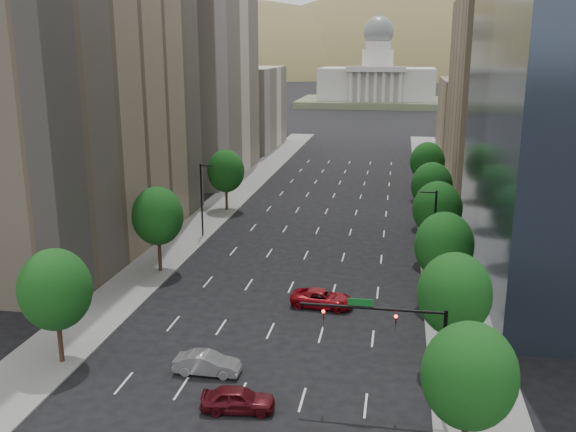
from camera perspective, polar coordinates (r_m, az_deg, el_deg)
The scene contains 23 objects.
sidewalk_left at distance 75.32m, azimuth -10.16°, elevation -2.75°, with size 6.00×200.00×0.15m, color slate.
sidewalk_right at distance 71.20m, azimuth 14.07°, elevation -4.01°, with size 6.00×200.00×0.15m, color slate.
midrise_cream_left at distance 115.77m, azimuth -7.73°, elevation 12.22°, with size 14.00×30.00×35.00m, color beige.
filler_left at distance 148.09m, azimuth -3.74°, elevation 9.56°, with size 14.00×26.00×18.00m, color beige.
parking_tan_right at distance 108.66m, azimuth 18.26°, elevation 10.13°, with size 14.00×30.00×30.00m, color #8C7759.
filler_right at distance 141.89m, azimuth 16.22°, elevation 8.38°, with size 14.00×26.00×16.00m, color #8C7759.
tree_right_0 at distance 36.83m, azimuth 15.82°, elevation -13.51°, with size 5.20×5.20×8.39m.
tree_right_1 at distance 46.65m, azimuth 14.57°, elevation -6.75°, with size 5.20×5.20×8.75m.
tree_right_2 at distance 58.01m, azimuth 13.70°, elevation -2.56°, with size 5.20×5.20×8.61m.
tree_right_3 at distance 69.47m, azimuth 13.14°, elevation 0.59°, with size 5.20×5.20×8.89m.
tree_right_4 at distance 83.20m, azimuth 12.65°, elevation 2.64°, with size 5.20×5.20×8.46m.
tree_right_5 at distance 98.85m, azimuth 12.28°, elevation 4.72°, with size 5.20×5.20×8.75m.
tree_left_0 at distance 48.90m, azimuth -19.98°, elevation -6.17°, with size 5.20×5.20×8.75m.
tree_left_1 at distance 66.01m, azimuth -11.51°, elevation -0.00°, with size 5.20×5.20×8.97m.
tree_left_2 at distance 90.15m, azimuth -5.54°, elevation 3.99°, with size 5.20×5.20×8.68m.
streetlight_rn at distance 64.88m, azimuth 12.80°, elevation -1.36°, with size 1.70×0.20×9.00m.
streetlight_ln at distance 77.97m, azimuth -7.65°, elevation 1.59°, with size 1.70×0.20×9.00m.
traffic_signal at distance 41.16m, azimuth 10.25°, elevation -10.35°, with size 9.12×0.40×7.38m.
capitol at distance 257.59m, azimuth 7.90°, elevation 11.59°, with size 60.00×40.00×35.20m.
foothills at distance 610.21m, azimuth 12.36°, elevation 8.83°, with size 720.00×413.00×263.00m.
car_maroon at distance 42.54m, azimuth -4.48°, elevation -15.92°, with size 1.91×4.74×1.62m, color #4E0D13.
car_silver at distance 46.97m, azimuth -7.18°, elevation -12.87°, with size 1.65×4.74×1.56m, color gray.
car_red_far at distance 57.72m, azimuth 3.06°, elevation -7.32°, with size 2.59×5.61×1.56m, color maroon.
Camera 1 is at (9.74, -7.32, 22.53)m, focal length 40.01 mm.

